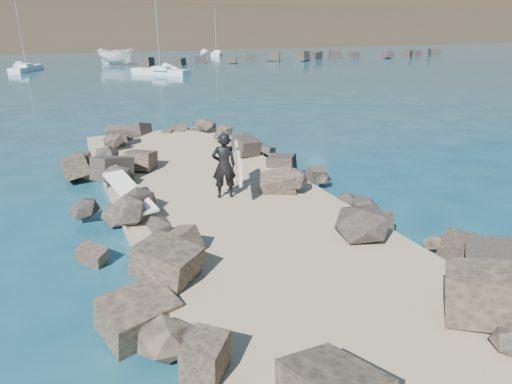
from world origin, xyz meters
TOP-DOWN VIEW (x-y plane):
  - ground at (0.00, 0.00)m, footprint 800.00×800.00m
  - jetty at (0.00, -2.00)m, footprint 6.00×26.00m
  - riprap_left at (-2.90, -1.50)m, footprint 2.60×22.00m
  - riprap_right at (2.90, -1.50)m, footprint 2.60×22.00m
  - breakwater_secondary at (35.00, 55.00)m, footprint 52.00×4.00m
  - surfboard_resting at (-2.74, 1.32)m, footprint 1.11×2.44m
  - boat_imported at (5.45, 58.26)m, footprint 5.84×6.06m
  - surfer_with_board at (0.06, 1.24)m, footprint 1.28×2.30m
  - sailboat_f at (31.63, 95.09)m, footprint 2.42×5.75m
  - sailboat_c at (7.93, 42.56)m, footprint 5.77×6.41m
  - sailboat_d at (25.13, 71.35)m, footprint 4.06×6.82m
  - sailboat_b at (-6.06, 52.93)m, footprint 3.92×6.64m

SIDE VIEW (x-z plane):
  - ground at x=0.00m, z-range 0.00..0.00m
  - jetty at x=0.00m, z-range 0.00..0.60m
  - sailboat_c at x=7.93m, z-range -3.92..4.62m
  - sailboat_d at x=25.13m, z-range -3.76..4.45m
  - sailboat_b at x=-6.06m, z-range -3.66..4.35m
  - sailboat_f at x=31.63m, z-range -3.12..3.81m
  - riprap_left at x=-2.90m, z-range 0.00..1.00m
  - riprap_right at x=2.90m, z-range 0.00..1.00m
  - breakwater_secondary at x=35.00m, z-range 0.00..1.20m
  - surfboard_resting at x=-2.74m, z-range 1.00..1.08m
  - boat_imported at x=5.45m, z-range 0.00..2.36m
  - surfer_with_board at x=0.06m, z-range 0.61..2.55m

